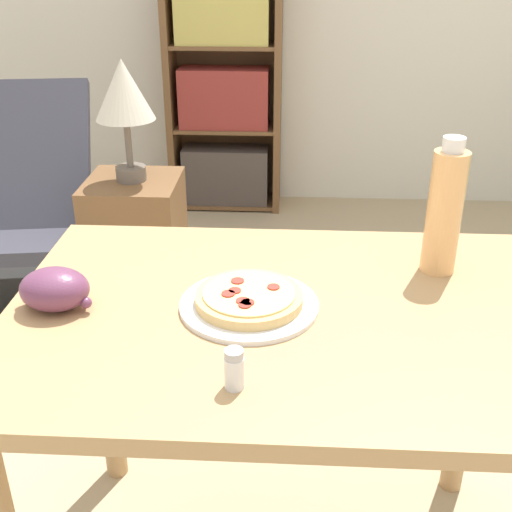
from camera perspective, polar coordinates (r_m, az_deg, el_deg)
The scene contains 9 objects.
dining_table at distance 1.30m, azimuth 2.54°, elevation -9.16°, with size 1.08×0.75×0.76m.
pizza_on_plate at distance 1.23m, azimuth -0.63°, elevation -3.99°, with size 0.27×0.27×0.04m.
grape_bunch at distance 1.28m, azimuth -17.49°, elevation -2.87°, with size 0.15×0.10×0.08m.
drink_bottle at distance 1.37m, azimuth 16.42°, elevation 3.90°, with size 0.07×0.07×0.29m.
salt_shaker at distance 1.02m, azimuth -1.95°, elevation -10.02°, with size 0.03×0.03×0.07m.
lounge_chair_near at distance 2.75m, azimuth -20.73°, elevation 0.84°, with size 0.71×0.84×0.88m.
bookshelf at distance 3.58m, azimuth -2.82°, elevation 14.22°, with size 0.62×0.27×1.35m.
side_table at distance 2.53m, azimuth -10.42°, elevation 0.27°, with size 0.34×0.34×0.60m.
table_lamp at distance 2.33m, azimuth -11.65°, elevation 13.77°, with size 0.21×0.21×0.43m.
Camera 1 is at (0.14, -1.02, 1.39)m, focal length 45.00 mm.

